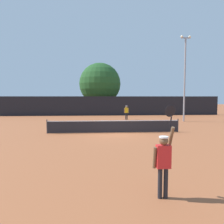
# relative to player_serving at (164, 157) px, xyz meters

# --- Properties ---
(ground_plane) EXTENTS (120.00, 120.00, 0.00)m
(ground_plane) POSITION_rel_player_serving_xyz_m (-0.56, 10.44, -1.14)
(ground_plane) COLOR #9E5633
(tennis_net) EXTENTS (10.27, 0.08, 1.07)m
(tennis_net) POSITION_rel_player_serving_xyz_m (-0.56, 10.44, -0.63)
(tennis_net) COLOR #232328
(tennis_net) RESTS_ON ground
(perimeter_fence) EXTENTS (34.81, 0.12, 2.86)m
(perimeter_fence) POSITION_rel_player_serving_xyz_m (-0.56, 25.66, 0.29)
(perimeter_fence) COLOR black
(perimeter_fence) RESTS_ON ground
(player_serving) EXTENTS (0.68, 0.40, 2.57)m
(player_serving) POSITION_rel_player_serving_xyz_m (0.00, 0.00, 0.00)
(player_serving) COLOR red
(player_serving) RESTS_ON ground
(player_receiving) EXTENTS (0.57, 0.25, 1.70)m
(player_receiving) POSITION_rel_player_serving_xyz_m (1.68, 19.53, -0.09)
(player_receiving) COLOR yellow
(player_receiving) RESTS_ON ground
(tennis_ball) EXTENTS (0.07, 0.07, 0.07)m
(tennis_ball) POSITION_rel_player_serving_xyz_m (-1.82, 12.30, -1.11)
(tennis_ball) COLOR #CCE033
(tennis_ball) RESTS_ON ground
(light_pole) EXTENTS (1.18, 0.28, 9.56)m
(light_pole) POSITION_rel_player_serving_xyz_m (7.92, 17.30, 4.22)
(light_pole) COLOR gray
(light_pole) RESTS_ON ground
(large_tree) EXTENTS (7.06, 7.06, 8.55)m
(large_tree) POSITION_rel_player_serving_xyz_m (-1.43, 30.23, 3.87)
(large_tree) COLOR brown
(large_tree) RESTS_ON ground
(parked_car_near) EXTENTS (2.34, 4.38, 1.69)m
(parked_car_near) POSITION_rel_player_serving_xyz_m (-9.02, 32.99, -0.36)
(parked_car_near) COLOR black
(parked_car_near) RESTS_ON ground
(parked_car_mid) EXTENTS (2.38, 4.39, 1.69)m
(parked_car_mid) POSITION_rel_player_serving_xyz_m (5.88, 31.11, -0.36)
(parked_car_mid) COLOR black
(parked_car_mid) RESTS_ON ground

